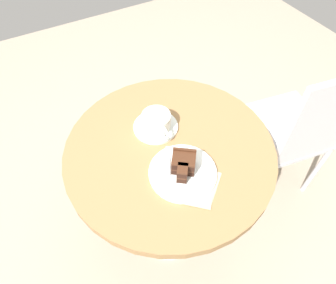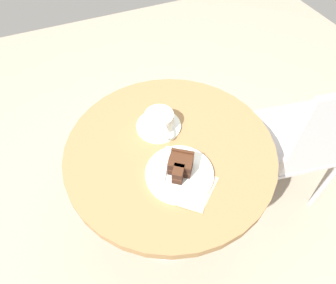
# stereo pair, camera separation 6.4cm
# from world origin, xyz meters

# --- Properties ---
(ground_plane) EXTENTS (4.40, 4.40, 0.01)m
(ground_plane) POSITION_xyz_m (0.00, 0.00, -0.01)
(ground_plane) COLOR gray
(ground_plane) RESTS_ON ground
(cafe_table) EXTENTS (0.72, 0.72, 0.69)m
(cafe_table) POSITION_xyz_m (0.00, 0.00, 0.57)
(cafe_table) COLOR olive
(cafe_table) RESTS_ON ground
(saucer) EXTENTS (0.16, 0.16, 0.01)m
(saucer) POSITION_xyz_m (-0.10, -0.00, 0.69)
(saucer) COLOR silver
(saucer) RESTS_ON cafe_table
(coffee_cup) EXTENTS (0.14, 0.10, 0.06)m
(coffee_cup) POSITION_xyz_m (-0.09, 0.00, 0.73)
(coffee_cup) COLOR silver
(coffee_cup) RESTS_ON saucer
(teaspoon) EXTENTS (0.08, 0.07, 0.00)m
(teaspoon) POSITION_xyz_m (-0.06, 0.01, 0.70)
(teaspoon) COLOR silver
(teaspoon) RESTS_ON saucer
(cake_plate) EXTENTS (0.22, 0.22, 0.01)m
(cake_plate) POSITION_xyz_m (0.11, -0.02, 0.69)
(cake_plate) COLOR silver
(cake_plate) RESTS_ON cafe_table
(cake_slice) EXTENTS (0.10, 0.09, 0.06)m
(cake_slice) POSITION_xyz_m (0.10, -0.01, 0.73)
(cake_slice) COLOR black
(cake_slice) RESTS_ON cake_plate
(fork) EXTENTS (0.14, 0.09, 0.00)m
(fork) POSITION_xyz_m (0.06, -0.03, 0.70)
(fork) COLOR silver
(fork) RESTS_ON cake_plate
(napkin) EXTENTS (0.19, 0.19, 0.00)m
(napkin) POSITION_xyz_m (0.17, -0.01, 0.69)
(napkin) COLOR tan
(napkin) RESTS_ON cafe_table
(cafe_chair) EXTENTS (0.44, 0.44, 0.86)m
(cafe_chair) POSITION_xyz_m (0.07, 0.62, 0.51)
(cafe_chair) COLOR #BCBCC1
(cafe_chair) RESTS_ON ground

